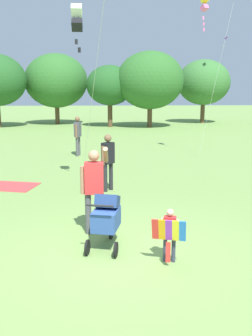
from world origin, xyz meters
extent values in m
plane|color=#75994C|center=(0.00, 0.00, 0.00)|extent=(120.00, 120.00, 0.00)
cylinder|color=brown|center=(-4.23, 25.42, 0.74)|extent=(0.36, 0.36, 1.49)
ellipsoid|color=#2D6628|center=(-4.23, 25.42, 3.53)|extent=(5.10, 4.59, 4.34)
cylinder|color=brown|center=(0.12, 23.04, 0.86)|extent=(0.36, 0.36, 1.73)
ellipsoid|color=#235623|center=(0.12, 23.04, 3.15)|extent=(3.56, 3.20, 3.03)
cylinder|color=brown|center=(3.14, 22.46, 0.75)|extent=(0.36, 0.36, 1.50)
ellipsoid|color=#2D6628|center=(3.14, 22.46, 3.52)|extent=(5.04, 4.53, 4.28)
cylinder|color=brown|center=(8.09, 25.90, 0.82)|extent=(0.36, 0.36, 1.65)
ellipsoid|color=#387033|center=(8.09, 25.90, 3.42)|extent=(4.44, 4.00, 3.77)
cylinder|color=#33384C|center=(0.93, -0.33, 0.23)|extent=(0.07, 0.07, 0.46)
cylinder|color=#33384C|center=(0.79, -0.30, 0.23)|extent=(0.07, 0.07, 0.46)
cube|color=red|center=(0.86, -0.31, 0.64)|extent=(0.23, 0.17, 0.35)
cylinder|color=beige|center=(0.98, -0.35, 0.62)|extent=(0.05, 0.05, 0.31)
cylinder|color=beige|center=(0.73, -0.28, 0.62)|extent=(0.05, 0.05, 0.31)
sphere|color=beige|center=(0.86, -0.31, 0.89)|extent=(0.12, 0.12, 0.12)
cube|color=blue|center=(1.03, -0.55, 0.64)|extent=(0.15, 0.16, 0.39)
cube|color=yellow|center=(0.92, -0.52, 0.64)|extent=(0.15, 0.16, 0.39)
cube|color=purple|center=(0.81, -0.49, 0.64)|extent=(0.15, 0.16, 0.39)
cube|color=#F4A319|center=(0.70, -0.46, 0.64)|extent=(0.15, 0.16, 0.39)
cube|color=red|center=(0.59, -0.43, 0.64)|extent=(0.15, 0.16, 0.39)
cube|color=red|center=(0.80, -0.51, 0.26)|extent=(0.08, 0.03, 0.36)
cylinder|color=#4C4C51|center=(-0.59, 1.05, 0.43)|extent=(0.12, 0.12, 0.85)
cylinder|color=#4C4C51|center=(-0.32, 1.04, 0.43)|extent=(0.12, 0.12, 0.85)
cube|color=red|center=(-0.45, 1.04, 1.17)|extent=(0.38, 0.24, 0.64)
cylinder|color=#A37556|center=(-0.68, 1.05, 1.13)|extent=(0.09, 0.09, 0.57)
cylinder|color=#A37556|center=(-0.22, 1.18, 1.61)|extent=(0.11, 0.52, 0.40)
sphere|color=#A37556|center=(-0.45, 1.04, 1.63)|extent=(0.22, 0.22, 0.22)
cylinder|color=black|center=(-0.13, 0.74, 0.14)|extent=(0.10, 0.28, 0.28)
cylinder|color=black|center=(-0.56, 0.02, 0.14)|extent=(0.10, 0.28, 0.28)
cylinder|color=black|center=(-0.06, -0.10, 0.14)|extent=(0.10, 0.28, 0.28)
cube|color=#2D4C93|center=(-0.22, 0.33, 0.56)|extent=(0.57, 0.72, 0.36)
cube|color=navy|center=(-0.19, 0.45, 0.86)|extent=(0.50, 0.50, 0.35)
cylinder|color=black|center=(-0.33, -0.12, 0.96)|extent=(0.48, 0.15, 0.04)
cube|color=white|center=(-0.97, 4.63, 4.99)|extent=(0.29, 0.36, 0.36)
cube|color=black|center=(-0.97, 4.63, 4.62)|extent=(0.29, 0.36, 0.36)
cube|color=black|center=(-1.00, 4.66, 4.19)|extent=(0.08, 0.01, 0.14)
cube|color=black|center=(-0.92, 4.65, 3.97)|extent=(0.08, 0.03, 0.14)
cylinder|color=silver|center=(-0.58, 2.91, 2.30)|extent=(0.77, 3.44, 4.61)
cube|color=yellow|center=(3.81, 9.70, 6.41)|extent=(0.35, 0.37, 0.26)
cube|color=pink|center=(3.81, 9.70, 6.11)|extent=(0.35, 0.37, 0.26)
cube|color=pink|center=(3.78, 9.66, 5.71)|extent=(0.09, 0.07, 0.14)
cube|color=pink|center=(3.82, 9.72, 5.49)|extent=(0.08, 0.06, 0.14)
cube|color=pink|center=(3.83, 9.71, 5.27)|extent=(0.08, 0.05, 0.14)
cylinder|color=silver|center=(4.23, 9.17, 3.05)|extent=(0.85, 1.08, 6.10)
cube|color=purple|center=(10.75, 29.00, 7.41)|extent=(0.32, 0.22, 0.29)
cylinder|color=#4C4C51|center=(-1.48, 10.12, 0.42)|extent=(0.12, 0.12, 0.85)
cylinder|color=#4C4C51|center=(-1.42, 10.37, 0.42)|extent=(0.12, 0.12, 0.85)
cube|color=#4C4C56|center=(-1.45, 10.24, 1.17)|extent=(0.31, 0.41, 0.64)
cylinder|color=brown|center=(-1.50, 10.02, 1.12)|extent=(0.09, 0.09, 0.57)
cylinder|color=brown|center=(-1.39, 10.47, 1.12)|extent=(0.09, 0.09, 0.57)
sphere|color=brown|center=(-1.45, 10.24, 1.62)|extent=(0.22, 0.22, 0.22)
cylinder|color=#232328|center=(-0.24, 4.24, 0.40)|extent=(0.12, 0.12, 0.81)
cylinder|color=#232328|center=(-0.08, 4.43, 0.40)|extent=(0.12, 0.12, 0.81)
cube|color=black|center=(-0.16, 4.34, 1.11)|extent=(0.40, 0.41, 0.61)
cylinder|color=brown|center=(-0.30, 4.17, 1.07)|extent=(0.09, 0.09, 0.54)
cylinder|color=brown|center=(-0.02, 4.50, 1.07)|extent=(0.09, 0.09, 0.54)
sphere|color=brown|center=(-0.16, 4.34, 1.54)|extent=(0.21, 0.21, 0.21)
cube|color=#CC3D3D|center=(-3.07, 4.94, 0.01)|extent=(1.63, 1.43, 0.02)
camera|label=1|loc=(-0.20, -6.29, 2.92)|focal=40.26mm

